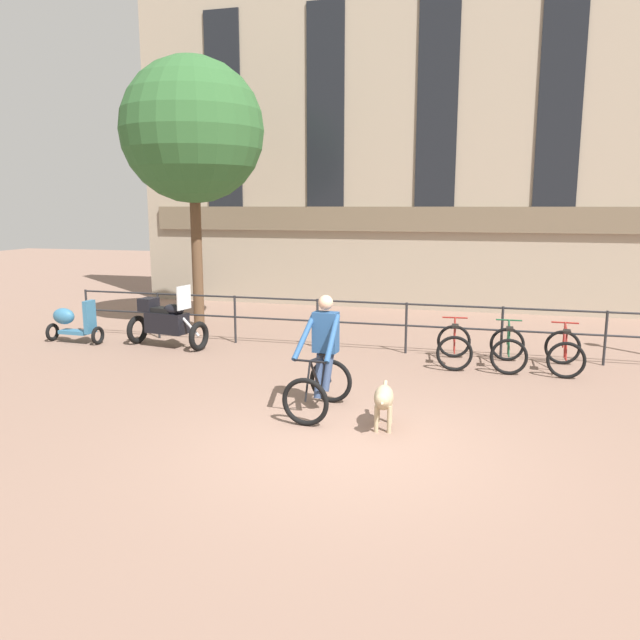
# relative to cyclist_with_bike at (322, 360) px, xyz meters

# --- Properties ---
(ground_plane) EXTENTS (60.00, 60.00, 0.00)m
(ground_plane) POSITION_rel_cyclist_with_bike_xyz_m (0.71, -1.24, -0.76)
(ground_plane) COLOR #846656
(canal_railing) EXTENTS (15.05, 0.05, 1.05)m
(canal_railing) POSITION_rel_cyclist_with_bike_xyz_m (0.71, 3.96, -0.05)
(canal_railing) COLOR #232326
(canal_railing) RESTS_ON ground_plane
(building_facade) EXTENTS (18.00, 0.72, 10.35)m
(building_facade) POSITION_rel_cyclist_with_bike_xyz_m (0.71, 9.75, 4.39)
(building_facade) COLOR gray
(building_facade) RESTS_ON ground_plane
(cyclist_with_bike) EXTENTS (0.76, 1.22, 1.70)m
(cyclist_with_bike) POSITION_rel_cyclist_with_bike_xyz_m (0.00, 0.00, 0.00)
(cyclist_with_bike) COLOR black
(cyclist_with_bike) RESTS_ON ground_plane
(dog) EXTENTS (0.33, 1.00, 0.61)m
(dog) POSITION_rel_cyclist_with_bike_xyz_m (1.00, -0.53, -0.34)
(dog) COLOR tan
(dog) RESTS_ON ground_plane
(parked_motorcycle) EXTENTS (1.83, 0.91, 1.35)m
(parked_motorcycle) POSITION_rel_cyclist_with_bike_xyz_m (-4.29, 3.19, -0.20)
(parked_motorcycle) COLOR black
(parked_motorcycle) RESTS_ON ground_plane
(parked_bicycle_near_lamp) EXTENTS (0.73, 1.15, 0.86)m
(parked_bicycle_near_lamp) POSITION_rel_cyclist_with_bike_xyz_m (1.72, 3.30, -0.41)
(parked_bicycle_near_lamp) COLOR black
(parked_bicycle_near_lamp) RESTS_ON ground_plane
(parked_bicycle_mid_left) EXTENTS (0.67, 1.11, 0.86)m
(parked_bicycle_mid_left) POSITION_rel_cyclist_with_bike_xyz_m (2.70, 3.30, -0.41)
(parked_bicycle_mid_left) COLOR black
(parked_bicycle_mid_left) RESTS_ON ground_plane
(parked_bicycle_mid_right) EXTENTS (0.71, 1.14, 0.86)m
(parked_bicycle_mid_right) POSITION_rel_cyclist_with_bike_xyz_m (3.68, 3.30, -0.41)
(parked_bicycle_mid_right) COLOR black
(parked_bicycle_mid_right) RESTS_ON ground_plane
(parked_scooter) EXTENTS (1.30, 0.46, 0.96)m
(parked_scooter) POSITION_rel_cyclist_with_bike_xyz_m (-6.50, 3.03, -0.30)
(parked_scooter) COLOR black
(parked_scooter) RESTS_ON ground_plane
(tree_canalside_left) EXTENTS (3.39, 3.39, 6.42)m
(tree_canalside_left) POSITION_rel_cyclist_with_bike_xyz_m (-4.63, 5.42, 3.94)
(tree_canalside_left) COLOR brown
(tree_canalside_left) RESTS_ON ground_plane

